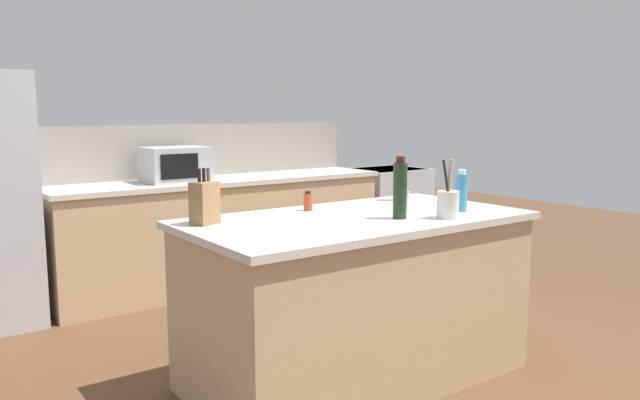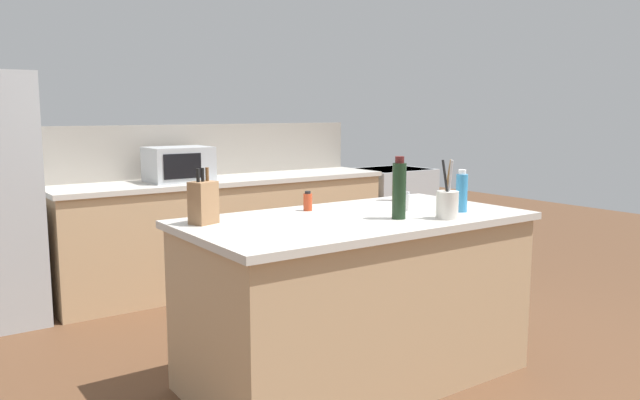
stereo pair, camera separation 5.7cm
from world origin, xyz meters
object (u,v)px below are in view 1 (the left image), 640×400
object	(u,v)px
knife_block	(205,202)
spice_jar_paprika	(308,202)
vinegar_bottle	(399,181)
dish_soap_bottle	(461,192)
microwave	(176,164)
range_oven	(387,211)
wine_bottle	(400,189)
utensil_crock	(448,203)
salt_shaker	(407,202)

from	to	relation	value
knife_block	spice_jar_paprika	distance (m)	0.69
knife_block	vinegar_bottle	bearing A→B (deg)	-18.44
dish_soap_bottle	microwave	bearing A→B (deg)	106.62
range_oven	spice_jar_paprika	world-z (taller)	spice_jar_paprika
knife_block	wine_bottle	world-z (taller)	wine_bottle
spice_jar_paprika	microwave	bearing A→B (deg)	90.67
utensil_crock	dish_soap_bottle	xyz separation A→B (m)	(0.24, 0.12, 0.03)
utensil_crock	vinegar_bottle	bearing A→B (deg)	68.45
vinegar_bottle	salt_shaker	size ratio (longest dim) A/B	2.39
range_oven	knife_block	distance (m)	3.61
range_oven	vinegar_bottle	size ratio (longest dim) A/B	3.44
vinegar_bottle	salt_shaker	xyz separation A→B (m)	(-0.26, -0.34, -0.07)
dish_soap_bottle	knife_block	bearing A→B (deg)	160.22
wine_bottle	salt_shaker	world-z (taller)	wine_bottle
range_oven	vinegar_bottle	xyz separation A→B (m)	(-1.59, -1.88, 0.60)
microwave	utensil_crock	distance (m)	2.59
range_oven	spice_jar_paprika	bearing A→B (deg)	-140.96
range_oven	salt_shaker	distance (m)	2.94
knife_block	dish_soap_bottle	distance (m)	1.47
spice_jar_paprika	salt_shaker	bearing A→B (deg)	-36.01
knife_block	wine_bottle	bearing A→B (deg)	-47.02
vinegar_bottle	dish_soap_bottle	size ratio (longest dim) A/B	1.09
vinegar_bottle	dish_soap_bottle	distance (m)	0.55
utensil_crock	wine_bottle	distance (m)	0.27
dish_soap_bottle	range_oven	bearing A→B (deg)	56.33
vinegar_bottle	dish_soap_bottle	xyz separation A→B (m)	(-0.02, -0.55, -0.01)
microwave	knife_block	world-z (taller)	knife_block
range_oven	knife_block	world-z (taller)	knife_block
wine_bottle	salt_shaker	xyz separation A→B (m)	(0.22, 0.17, -0.11)
dish_soap_bottle	spice_jar_paprika	bearing A→B (deg)	142.15
range_oven	dish_soap_bottle	xyz separation A→B (m)	(-1.62, -2.42, 0.59)
salt_shaker	spice_jar_paprika	size ratio (longest dim) A/B	0.97
microwave	spice_jar_paprika	size ratio (longest dim) A/B	4.40
wine_bottle	spice_jar_paprika	size ratio (longest dim) A/B	2.94
utensil_crock	spice_jar_paprika	size ratio (longest dim) A/B	2.78
range_oven	dish_soap_bottle	bearing A→B (deg)	-123.67
salt_shaker	wine_bottle	bearing A→B (deg)	-142.04
range_oven	salt_shaker	world-z (taller)	salt_shaker
wine_bottle	salt_shaker	size ratio (longest dim) A/B	3.03
salt_shaker	dish_soap_bottle	xyz separation A→B (m)	(0.23, -0.20, 0.06)
microwave	salt_shaker	distance (m)	2.28
range_oven	microwave	bearing A→B (deg)	180.00
utensil_crock	dish_soap_bottle	bearing A→B (deg)	25.82
range_oven	wine_bottle	xyz separation A→B (m)	(-2.07, -2.39, 0.63)
wine_bottle	dish_soap_bottle	xyz separation A→B (m)	(0.45, -0.03, -0.04)
utensil_crock	salt_shaker	bearing A→B (deg)	89.19
range_oven	spice_jar_paprika	size ratio (longest dim) A/B	7.98
knife_block	salt_shaker	size ratio (longest dim) A/B	2.60
utensil_crock	range_oven	bearing A→B (deg)	53.88
knife_block	vinegar_bottle	world-z (taller)	knife_block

